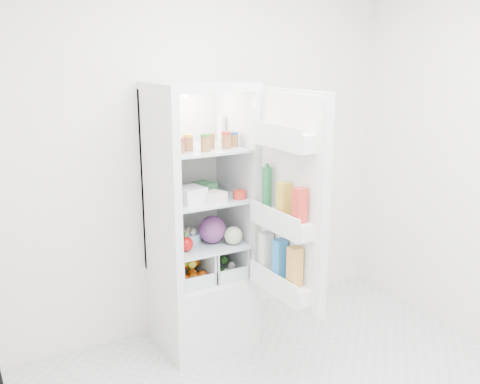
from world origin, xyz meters
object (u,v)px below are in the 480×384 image
refrigerator (198,249)px  red_cabbage (212,230)px  fridge_door (289,206)px  mushroom_bowl (189,238)px

refrigerator → red_cabbage: (0.05, -0.13, 0.17)m
red_cabbage → fridge_door: size_ratio=0.14×
refrigerator → red_cabbage: bearing=-69.1°
mushroom_bowl → refrigerator: bearing=33.8°
red_cabbage → mushroom_bowl: size_ratio=1.24×
refrigerator → red_cabbage: 0.22m
mushroom_bowl → fridge_door: bearing=-55.3°
fridge_door → refrigerator: bearing=24.2°
mushroom_bowl → fridge_door: 0.77m
red_cabbage → mushroom_bowl: bearing=154.2°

